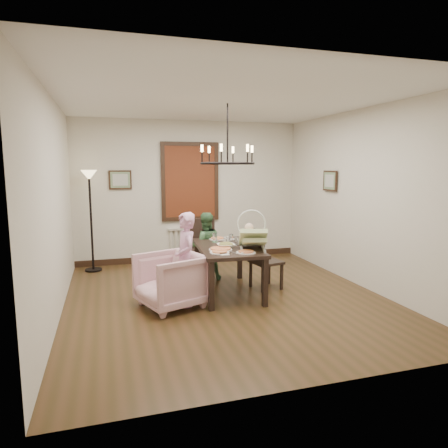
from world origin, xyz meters
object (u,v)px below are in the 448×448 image
chair_far (202,247)px  elderly_woman (186,267)px  drinking_glass (237,242)px  floor_lamp (91,222)px  dining_table (227,251)px  chair_right (266,258)px  seated_man (205,252)px  baby_bouncer (253,236)px  armchair (171,280)px

chair_far → elderly_woman: elderly_woman is taller
chair_far → drinking_glass: size_ratio=8.04×
drinking_glass → floor_lamp: size_ratio=0.07×
dining_table → drinking_glass: 0.20m
chair_right → seated_man: (-0.79, 0.76, -0.01)m
chair_far → floor_lamp: size_ratio=0.56×
drinking_glass → seated_man: bearing=109.6°
chair_far → elderly_woman: size_ratio=0.93×
chair_far → elderly_woman: 1.51m
chair_far → floor_lamp: (-1.84, 0.88, 0.40)m
chair_right → seated_man: size_ratio=1.02×
dining_table → chair_far: (-0.15, 1.04, -0.14)m
dining_table → seated_man: seated_man is taller
baby_bouncer → drinking_glass: baby_bouncer is taller
chair_right → elderly_woman: (-1.35, -0.39, 0.05)m
dining_table → drinking_glass: bearing=-5.3°
baby_bouncer → seated_man: bearing=126.8°
armchair → floor_lamp: floor_lamp is taller
elderly_woman → dining_table: bearing=112.3°
armchair → floor_lamp: 2.58m
seated_man → dining_table: bearing=102.4°
floor_lamp → drinking_glass: bearing=-42.3°
chair_far → chair_right: (0.80, -1.01, -0.02)m
armchair → elderly_woman: elderly_woman is taller
dining_table → drinking_glass: size_ratio=12.88×
dining_table → floor_lamp: bearing=140.8°
floor_lamp → armchair: bearing=-65.0°
baby_bouncer → dining_table: bearing=142.4°
baby_bouncer → chair_right: bearing=63.3°
armchair → chair_far: bearing=131.4°
baby_bouncer → floor_lamp: 3.22m
armchair → baby_bouncer: (1.19, 0.00, 0.55)m
dining_table → baby_bouncer: (0.26, -0.37, 0.28)m
elderly_woman → floor_lamp: 2.64m
baby_bouncer → armchair: bearing=-162.8°
armchair → floor_lamp: size_ratio=0.45×
baby_bouncer → floor_lamp: floor_lamp is taller
dining_table → armchair: 1.03m
elderly_woman → floor_lamp: size_ratio=0.60×
drinking_glass → dining_table: bearing=170.0°
armchair → seated_man: bearing=126.3°
drinking_glass → floor_lamp: 2.89m
seated_man → baby_bouncer: baby_bouncer is taller
chair_right → armchair: (-1.57, -0.40, -0.11)m
elderly_woman → drinking_glass: (0.85, 0.34, 0.25)m
seated_man → floor_lamp: 2.21m
drinking_glass → chair_far: bearing=105.2°
armchair → seated_man: size_ratio=0.86×
chair_far → floor_lamp: bearing=172.2°
armchair → chair_right: bearing=84.4°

